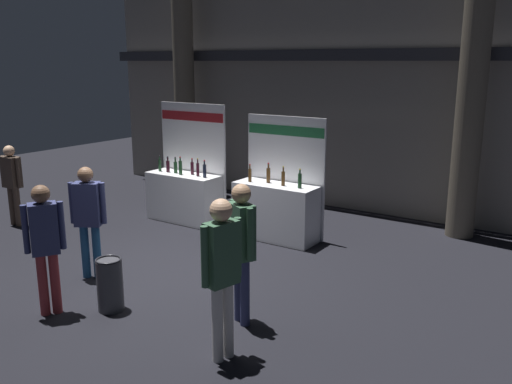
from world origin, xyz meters
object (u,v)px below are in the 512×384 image
object	(u,v)px
exhibitor_booth_1	(277,207)
visitor_3	(242,241)
visitor_1	(12,179)
exhibitor_booth_0	(185,192)
trash_bin	(110,284)
visitor_0	(88,212)
visitor_5	(222,266)
visitor_4	(45,239)

from	to	relation	value
exhibitor_booth_1	visitor_3	bearing A→B (deg)	-65.69
visitor_1	exhibitor_booth_0	bearing A→B (deg)	38.78
exhibitor_booth_0	trash_bin	xyz separation A→B (m)	(1.95, -3.76, -0.25)
visitor_0	visitor_3	world-z (taller)	visitor_3
visitor_0	visitor_1	xyz separation A→B (m)	(-3.47, 0.97, -0.07)
visitor_0	visitor_3	size ratio (longest dim) A/B	0.96
visitor_3	visitor_5	distance (m)	0.89
exhibitor_booth_0	visitor_0	size ratio (longest dim) A/B	1.39
exhibitor_booth_0	visitor_4	distance (m)	4.51
exhibitor_booth_0	exhibitor_booth_1	distance (m)	2.21
visitor_4	visitor_5	xyz separation A→B (m)	(2.56, 0.37, 0.07)
exhibitor_booth_0	trash_bin	distance (m)	4.24
trash_bin	visitor_4	world-z (taller)	visitor_4
visitor_1	visitor_5	world-z (taller)	visitor_5
visitor_1	exhibitor_booth_1	bearing A→B (deg)	23.76
visitor_1	trash_bin	bearing A→B (deg)	-19.88
exhibitor_booth_1	visitor_3	xyz separation A→B (m)	(1.41, -3.11, 0.47)
exhibitor_booth_1	trash_bin	bearing A→B (deg)	-93.84
trash_bin	visitor_0	size ratio (longest dim) A/B	0.42
visitor_4	visitor_5	bearing A→B (deg)	-49.73
exhibitor_booth_1	visitor_0	size ratio (longest dim) A/B	1.31
exhibitor_booth_0	visitor_0	xyz separation A→B (m)	(0.84, -3.15, 0.43)
exhibitor_booth_0	visitor_1	xyz separation A→B (m)	(-2.63, -2.18, 0.36)
exhibitor_booth_1	visitor_3	size ratio (longest dim) A/B	1.25
visitor_4	trash_bin	bearing A→B (deg)	-15.81
visitor_5	visitor_4	bearing A→B (deg)	-68.32
trash_bin	visitor_0	distance (m)	1.44
exhibitor_booth_1	visitor_1	distance (m)	5.33
visitor_3	visitor_0	bearing A→B (deg)	-150.22
exhibitor_booth_1	visitor_1	xyz separation A→B (m)	(-4.84, -2.22, 0.36)
visitor_4	visitor_5	distance (m)	2.59
exhibitor_booth_1	visitor_3	distance (m)	3.45
trash_bin	visitor_3	bearing A→B (deg)	22.33
visitor_0	visitor_3	distance (m)	2.77
exhibitor_booth_1	visitor_0	bearing A→B (deg)	-113.21
visitor_3	visitor_4	xyz separation A→B (m)	(-2.23, -1.20, -0.05)
visitor_1	visitor_5	bearing A→B (deg)	-15.56
visitor_1	visitor_5	distance (m)	6.80
visitor_5	exhibitor_booth_0	bearing A→B (deg)	-121.31
exhibitor_booth_0	visitor_5	size ratio (longest dim) A/B	1.31
visitor_4	visitor_0	bearing A→B (deg)	57.55
exhibitor_booth_0	visitor_0	distance (m)	3.28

